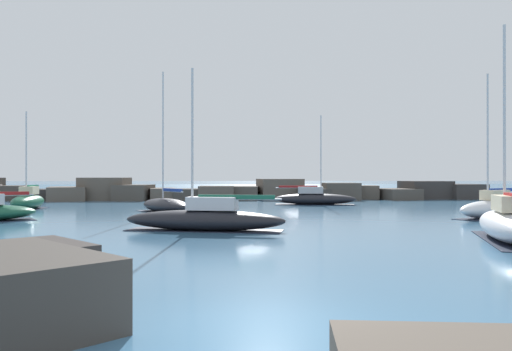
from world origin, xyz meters
name	(u,v)px	position (x,y,z in m)	size (l,w,h in m)	color
ground_plane	(265,324)	(0.00, 0.00, 0.00)	(600.00, 600.00, 0.00)	#3D6B8E
open_sea_beyond	(218,188)	(0.00, 107.88, 0.00)	(400.00, 116.00, 0.01)	#2D5B7F
breakwater_jetty	(229,192)	(0.86, 48.13, 0.93)	(60.92, 7.37, 2.54)	#423D38
foreground_rocks	(26,296)	(-4.19, 0.18, 0.54)	(13.28, 9.66, 1.28)	#383330
sailboat_moored_0	(205,218)	(-1.33, 15.61, 0.60)	(8.25, 3.88, 7.98)	black
sailboat_moored_1	(314,198)	(8.52, 37.41, 0.62)	(8.01, 3.46, 8.41)	black
sailboat_moored_2	(28,201)	(-15.81, 32.64, 0.70)	(2.14, 5.63, 7.83)	#195138
sailboat_moored_3	(492,207)	(16.75, 21.43, 0.68)	(6.30, 4.49, 9.14)	white
sailboat_moored_5	(166,205)	(-4.46, 28.36, 0.56)	(5.13, 6.75, 10.48)	black
sailboat_moored_7	(508,224)	(11.08, 10.59, 0.72)	(4.20, 7.43, 9.04)	white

